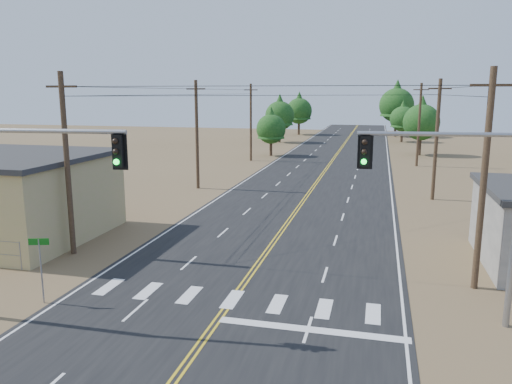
% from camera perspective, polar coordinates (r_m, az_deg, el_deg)
% --- Properties ---
extents(road, '(15.00, 200.00, 0.02)m').
position_cam_1_polar(road, '(42.93, 5.67, -0.68)').
color(road, black).
rests_on(road, ground).
extents(utility_pole_left_near, '(1.80, 0.30, 10.00)m').
position_cam_1_polar(utility_pole_left_near, '(28.97, -20.79, 3.09)').
color(utility_pole_left_near, '#4C3826').
rests_on(utility_pole_left_near, ground).
extents(utility_pole_left_mid, '(1.80, 0.30, 10.00)m').
position_cam_1_polar(utility_pole_left_mid, '(46.72, -6.77, 6.61)').
color(utility_pole_left_mid, '#4C3826').
rests_on(utility_pole_left_mid, ground).
extents(utility_pole_left_far, '(1.80, 0.30, 10.00)m').
position_cam_1_polar(utility_pole_left_far, '(65.77, -0.59, 8.03)').
color(utility_pole_left_far, '#4C3826').
rests_on(utility_pole_left_far, ground).
extents(utility_pole_right_near, '(1.80, 0.30, 10.00)m').
position_cam_1_polar(utility_pole_right_near, '(24.32, 24.59, 1.34)').
color(utility_pole_right_near, '#4C3826').
rests_on(utility_pole_right_near, ground).
extents(utility_pole_right_mid, '(1.80, 0.30, 10.00)m').
position_cam_1_polar(utility_pole_right_mid, '(43.99, 19.92, 5.72)').
color(utility_pole_right_mid, '#4C3826').
rests_on(utility_pole_right_mid, ground).
extents(utility_pole_right_far, '(1.80, 0.30, 10.00)m').
position_cam_1_polar(utility_pole_right_far, '(63.86, 18.13, 7.38)').
color(utility_pole_right_far, '#4C3826').
rests_on(utility_pole_right_far, ground).
extents(signal_mast_left, '(6.85, 0.89, 7.73)m').
position_cam_1_polar(signal_mast_left, '(21.07, -26.28, 0.19)').
color(signal_mast_left, gray).
rests_on(signal_mast_left, ground).
extents(signal_mast_right, '(6.04, 1.01, 7.60)m').
position_cam_1_polar(signal_mast_right, '(20.18, 23.27, -0.40)').
color(signal_mast_right, gray).
rests_on(signal_mast_right, ground).
extents(street_sign, '(0.83, 0.27, 2.88)m').
position_cam_1_polar(street_sign, '(23.18, -23.43, -7.15)').
color(street_sign, gray).
rests_on(street_sign, ground).
extents(tree_left_near, '(4.16, 4.16, 6.93)m').
position_cam_1_polar(tree_left_near, '(70.93, 1.73, 7.56)').
color(tree_left_near, '#3F2D1E').
rests_on(tree_left_near, ground).
extents(tree_left_mid, '(5.20, 5.20, 8.67)m').
position_cam_1_polar(tree_left_mid, '(90.32, 2.73, 9.04)').
color(tree_left_mid, '#3F2D1E').
rests_on(tree_left_mid, ground).
extents(tree_left_far, '(5.46, 5.46, 9.09)m').
position_cam_1_polar(tree_left_far, '(107.39, 4.96, 9.51)').
color(tree_left_far, '#3F2D1E').
rests_on(tree_left_far, ground).
extents(tree_right_near, '(5.14, 5.14, 8.56)m').
position_cam_1_polar(tree_right_near, '(75.33, 18.40, 7.98)').
color(tree_right_near, '#3F2D1E').
rests_on(tree_right_near, ground).
extents(tree_right_mid, '(4.54, 4.54, 7.56)m').
position_cam_1_polar(tree_right_mid, '(94.85, 16.43, 8.29)').
color(tree_right_mid, '#3F2D1E').
rests_on(tree_right_mid, ground).
extents(tree_right_far, '(6.89, 6.89, 11.49)m').
position_cam_1_polar(tree_right_far, '(106.08, 15.79, 9.91)').
color(tree_right_far, '#3F2D1E').
rests_on(tree_right_far, ground).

